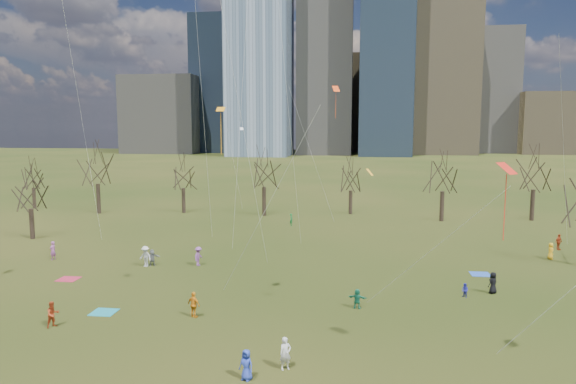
# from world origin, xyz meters

# --- Properties ---
(ground) EXTENTS (500.00, 500.00, 0.00)m
(ground) POSITION_xyz_m (0.00, 0.00, 0.00)
(ground) COLOR black
(ground) RESTS_ON ground
(downtown_skyline) EXTENTS (212.50, 78.00, 118.00)m
(downtown_skyline) POSITION_xyz_m (-2.43, 210.64, 39.01)
(downtown_skyline) COLOR slate
(downtown_skyline) RESTS_ON ground
(bare_tree_row) EXTENTS (113.04, 29.80, 9.50)m
(bare_tree_row) POSITION_xyz_m (-0.09, 37.22, 6.12)
(bare_tree_row) COLOR black
(bare_tree_row) RESTS_ON ground
(blanket_teal) EXTENTS (1.60, 1.50, 0.03)m
(blanket_teal) POSITION_xyz_m (-11.11, 1.37, 0.01)
(blanket_teal) COLOR teal
(blanket_teal) RESTS_ON ground
(blanket_navy) EXTENTS (1.60, 1.50, 0.03)m
(blanket_navy) POSITION_xyz_m (16.14, 13.93, 0.01)
(blanket_navy) COLOR blue
(blanket_navy) RESTS_ON ground
(blanket_crimson) EXTENTS (1.60, 1.50, 0.03)m
(blanket_crimson) POSITION_xyz_m (-17.63, 8.13, 0.01)
(blanket_crimson) COLOR #B22340
(blanket_crimson) RESTS_ON ground
(person_0) EXTENTS (0.89, 0.75, 1.55)m
(person_0) POSITION_xyz_m (0.32, -6.48, 0.78)
(person_0) COLOR #2A41B7
(person_0) RESTS_ON ground
(person_1) EXTENTS (0.74, 0.67, 1.71)m
(person_1) POSITION_xyz_m (2.08, -5.14, 0.85)
(person_1) COLOR silver
(person_1) RESTS_ON ground
(person_2) EXTENTS (0.96, 1.01, 1.64)m
(person_2) POSITION_xyz_m (-13.00, -1.43, 0.82)
(person_2) COLOR #A83718
(person_2) RESTS_ON ground
(person_4) EXTENTS (1.09, 0.85, 1.73)m
(person_4) POSITION_xyz_m (-4.80, 1.25, 0.87)
(person_4) COLOR orange
(person_4) RESTS_ON ground
(person_5) EXTENTS (1.33, 0.65, 1.38)m
(person_5) POSITION_xyz_m (5.78, 4.34, 0.69)
(person_5) COLOR #197153
(person_5) RESTS_ON ground
(person_6) EXTENTS (0.95, 0.90, 1.63)m
(person_6) POSITION_xyz_m (15.85, 8.84, 0.81)
(person_6) COLOR black
(person_6) RESTS_ON ground
(person_7) EXTENTS (0.54, 0.71, 1.75)m
(person_7) POSITION_xyz_m (-22.45, 13.79, 0.87)
(person_7) COLOR #A5529E
(person_7) RESTS_ON ground
(person_8) EXTENTS (0.63, 0.65, 1.06)m
(person_8) POSITION_xyz_m (13.59, 7.62, 0.53)
(person_8) COLOR #2A2CB8
(person_8) RESTS_ON ground
(person_9) EXTENTS (1.37, 1.05, 1.87)m
(person_9) POSITION_xyz_m (-12.88, 12.61, 0.93)
(person_9) COLOR silver
(person_9) RESTS_ON ground
(person_10) EXTENTS (1.00, 0.85, 1.61)m
(person_10) POSITION_xyz_m (26.10, 24.02, 0.81)
(person_10) COLOR #AD3918
(person_10) RESTS_ON ground
(person_11) EXTENTS (1.36, 1.19, 1.49)m
(person_11) POSITION_xyz_m (-12.41, 12.99, 0.74)
(person_11) COLOR slate
(person_11) RESTS_ON ground
(person_12) EXTENTS (0.53, 0.79, 1.58)m
(person_12) POSITION_xyz_m (23.89, 19.97, 0.79)
(person_12) COLOR yellow
(person_12) RESTS_ON ground
(person_13) EXTENTS (0.44, 0.60, 1.52)m
(person_13) POSITION_xyz_m (-2.33, 33.31, 0.76)
(person_13) COLOR #1A7935
(person_13) RESTS_ON ground
(person_15) EXTENTS (0.86, 1.23, 1.73)m
(person_15) POSITION_xyz_m (-8.30, 13.53, 0.87)
(person_15) COLOR #8C4C99
(person_15) RESTS_ON ground
(kites_airborne) EXTENTS (65.86, 46.86, 37.21)m
(kites_airborne) POSITION_xyz_m (2.36, 11.34, 14.82)
(kites_airborne) COLOR orange
(kites_airborne) RESTS_ON ground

